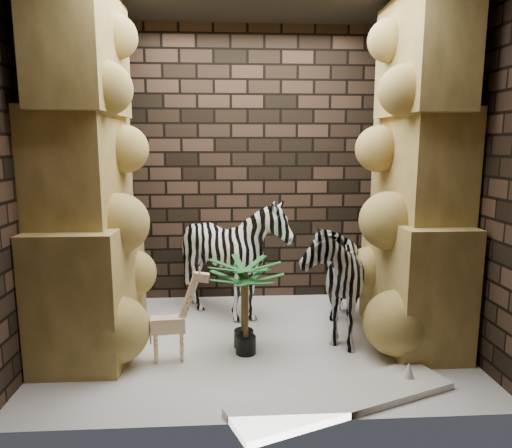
{
  "coord_description": "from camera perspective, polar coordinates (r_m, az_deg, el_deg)",
  "views": [
    {
      "loc": [
        -0.23,
        -3.93,
        1.74
      ],
      "look_at": [
        0.02,
        0.15,
        1.04
      ],
      "focal_mm": 32.71,
      "sensor_mm": 36.0,
      "label": 1
    }
  ],
  "objects": [
    {
      "name": "floor",
      "position": [
        4.31,
        -0.2,
        -14.1
      ],
      "size": [
        3.5,
        3.5,
        0.0
      ],
      "primitive_type": "plane",
      "color": "silver",
      "rests_on": "ground"
    },
    {
      "name": "wall_back",
      "position": [
        5.19,
        -1.02,
        7.07
      ],
      "size": [
        3.5,
        0.0,
        3.5
      ],
      "primitive_type": "plane",
      "rotation": [
        1.57,
        0.0,
        0.0
      ],
      "color": "black",
      "rests_on": "ground"
    },
    {
      "name": "wall_front",
      "position": [
        2.7,
        1.33,
        4.6
      ],
      "size": [
        3.5,
        0.0,
        3.5
      ],
      "primitive_type": "plane",
      "rotation": [
        -1.57,
        0.0,
        0.0
      ],
      "color": "black",
      "rests_on": "ground"
    },
    {
      "name": "wall_left",
      "position": [
        4.22,
        -24.76,
        5.57
      ],
      "size": [
        0.0,
        3.0,
        3.0
      ],
      "primitive_type": "plane",
      "rotation": [
        1.57,
        0.0,
        1.57
      ],
      "color": "black",
      "rests_on": "ground"
    },
    {
      "name": "wall_right",
      "position": [
        4.41,
        23.25,
        5.81
      ],
      "size": [
        0.0,
        3.0,
        3.0
      ],
      "primitive_type": "plane",
      "rotation": [
        1.57,
        0.0,
        -1.57
      ],
      "color": "black",
      "rests_on": "ground"
    },
    {
      "name": "rock_pillar_left",
      "position": [
        4.11,
        -20.19,
        5.77
      ],
      "size": [
        0.68,
        1.3,
        3.0
      ],
      "primitive_type": null,
      "color": "tan",
      "rests_on": "floor"
    },
    {
      "name": "rock_pillar_right",
      "position": [
        4.27,
        19.27,
        5.95
      ],
      "size": [
        0.58,
        1.25,
        3.0
      ],
      "primitive_type": null,
      "color": "tan",
      "rests_on": "floor"
    },
    {
      "name": "zebra_right",
      "position": [
        4.34,
        9.24,
        -5.01
      ],
      "size": [
        0.76,
        1.17,
        1.29
      ],
      "primitive_type": "imported",
      "rotation": [
        0.0,
        0.0,
        -0.16
      ],
      "color": "white",
      "rests_on": "floor"
    },
    {
      "name": "zebra_left",
      "position": [
        4.68,
        -2.76,
        -4.85
      ],
      "size": [
        1.11,
        1.33,
        1.13
      ],
      "primitive_type": "imported",
      "rotation": [
        0.0,
        0.0,
        0.09
      ],
      "color": "white",
      "rests_on": "floor"
    },
    {
      "name": "giraffe_toy",
      "position": [
        3.85,
        -10.73,
        -10.84
      ],
      "size": [
        0.42,
        0.17,
        0.8
      ],
      "primitive_type": null,
      "rotation": [
        0.0,
        0.0,
        0.09
      ],
      "color": "#FFD6A6",
      "rests_on": "floor"
    },
    {
      "name": "palm_front",
      "position": [
        4.06,
        -1.53,
        -9.72
      ],
      "size": [
        0.36,
        0.36,
        0.78
      ],
      "primitive_type": null,
      "color": "#164A18",
      "rests_on": "floor"
    },
    {
      "name": "palm_back",
      "position": [
        3.94,
        -1.26,
        -10.81
      ],
      "size": [
        0.36,
        0.36,
        0.71
      ],
      "primitive_type": null,
      "color": "#164A18",
      "rests_on": "floor"
    },
    {
      "name": "surfboard",
      "position": [
        3.46,
        10.68,
        -20.18
      ],
      "size": [
        1.67,
        0.96,
        0.05
      ],
      "primitive_type": "cube",
      "rotation": [
        0.0,
        0.0,
        0.37
      ],
      "color": "silver",
      "rests_on": "floor"
    }
  ]
}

